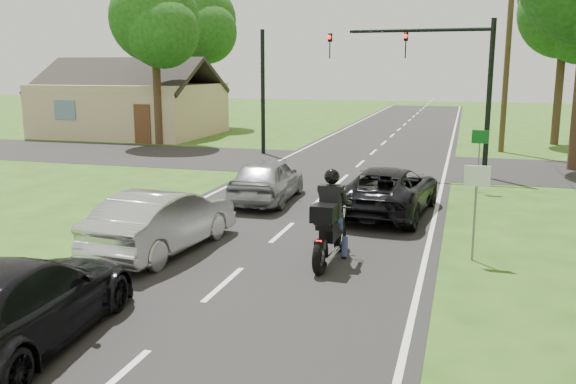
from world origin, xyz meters
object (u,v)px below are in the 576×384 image
(silver_sedan, at_px, (163,220))
(sign_green, at_px, (480,146))
(silver_suv, at_px, (267,179))
(dark_suv, at_px, (388,190))
(dark_car_behind, at_px, (18,303))
(sign_white, at_px, (476,190))
(motorcycle_rider, at_px, (330,226))
(utility_pole_far, at_px, (508,49))
(traffic_signal, at_px, (440,69))

(silver_sedan, height_order, sign_green, sign_green)
(silver_sedan, bearing_deg, silver_suv, -90.58)
(dark_suv, bearing_deg, silver_suv, -3.80)
(dark_car_behind, bearing_deg, sign_white, -142.04)
(silver_sedan, relative_size, sign_white, 2.07)
(silver_suv, bearing_deg, dark_suv, 168.42)
(sign_green, bearing_deg, dark_car_behind, -115.49)
(motorcycle_rider, relative_size, sign_green, 1.15)
(motorcycle_rider, distance_m, sign_white, 3.27)
(dark_suv, bearing_deg, utility_pole_far, -98.83)
(silver_sedan, height_order, utility_pole_far, utility_pole_far)
(utility_pole_far, xyz_separation_m, sign_white, (-1.50, -19.02, -3.49))
(dark_suv, xyz_separation_m, sign_green, (2.55, 4.11, 0.90))
(motorcycle_rider, bearing_deg, dark_car_behind, -122.10)
(silver_sedan, distance_m, dark_car_behind, 5.09)
(silver_suv, bearing_deg, sign_white, 141.76)
(traffic_signal, bearing_deg, utility_pole_far, 70.32)
(dark_suv, height_order, silver_suv, silver_suv)
(dark_car_behind, xyz_separation_m, utility_pole_far, (8.15, 25.38, 4.38))
(utility_pole_far, relative_size, sign_green, 4.71)
(dark_car_behind, relative_size, sign_white, 2.25)
(motorcycle_rider, xyz_separation_m, dark_car_behind, (-3.65, -5.30, -0.12))
(dark_car_behind, bearing_deg, utility_pole_far, -113.58)
(silver_suv, bearing_deg, sign_green, -153.99)
(silver_sedan, xyz_separation_m, sign_white, (6.87, 1.27, 0.86))
(dark_suv, height_order, sign_white, sign_white)
(silver_sedan, relative_size, dark_car_behind, 0.92)
(sign_white, bearing_deg, dark_car_behind, -136.25)
(dark_car_behind, xyz_separation_m, traffic_signal, (5.28, 17.38, 3.43))
(traffic_signal, xyz_separation_m, sign_green, (1.56, -3.02, -2.54))
(dark_car_behind, distance_m, sign_green, 15.93)
(dark_car_behind, bearing_deg, sign_green, -121.27)
(motorcycle_rider, distance_m, sign_green, 9.64)
(dark_suv, distance_m, silver_suv, 3.95)
(utility_pole_far, bearing_deg, sign_green, -96.73)
(dark_car_behind, relative_size, utility_pole_far, 0.48)
(silver_suv, bearing_deg, utility_pole_far, -120.46)
(dark_suv, bearing_deg, traffic_signal, -92.42)
(utility_pole_far, distance_m, sign_white, 19.39)
(sign_white, bearing_deg, silver_suv, 144.11)
(silver_suv, distance_m, traffic_signal, 8.82)
(motorcycle_rider, xyz_separation_m, silver_sedan, (-3.88, -0.21, -0.09))
(silver_sedan, bearing_deg, sign_green, -121.76)
(dark_car_behind, xyz_separation_m, sign_white, (6.65, 6.36, 0.89))
(dark_suv, xyz_separation_m, traffic_signal, (0.98, 7.13, 3.43))
(motorcycle_rider, relative_size, sign_white, 1.15)
(motorcycle_rider, distance_m, silver_sedan, 3.89)
(dark_suv, relative_size, sign_white, 2.34)
(motorcycle_rider, bearing_deg, dark_suv, 85.04)
(traffic_signal, xyz_separation_m, sign_white, (1.36, -11.02, -2.54))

